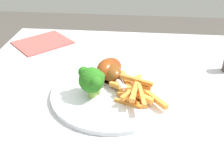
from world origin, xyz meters
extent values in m
cube|color=#B7B7BC|center=(0.00, 0.00, 0.74)|extent=(0.92, 0.85, 0.03)
cylinder|color=gray|center=(0.40, -0.37, 0.36)|extent=(0.06, 0.06, 0.73)
cylinder|color=gray|center=(0.40, 0.37, 0.36)|extent=(0.06, 0.06, 0.73)
cylinder|color=silver|center=(0.04, 0.04, 0.77)|extent=(0.29, 0.29, 0.01)
cylinder|color=#79A048|center=(0.03, 0.08, 0.78)|extent=(0.02, 0.02, 0.03)
sphere|color=#2F6625|center=(0.03, 0.08, 0.81)|extent=(0.04, 0.04, 0.04)
sphere|color=#2F6625|center=(0.03, 0.07, 0.82)|extent=(0.02, 0.02, 0.02)
sphere|color=#2F6625|center=(0.02, 0.09, 0.82)|extent=(0.02, 0.02, 0.02)
sphere|color=#2F6625|center=(0.04, 0.09, 0.82)|extent=(0.02, 0.02, 0.02)
cylinder|color=#8CB84E|center=(0.02, 0.08, 0.78)|extent=(0.02, 0.02, 0.02)
sphere|color=#266B1A|center=(0.02, 0.08, 0.82)|extent=(0.06, 0.06, 0.06)
sphere|color=#266B1A|center=(0.03, 0.10, 0.83)|extent=(0.03, 0.03, 0.03)
sphere|color=#266B1A|center=(0.00, 0.07, 0.82)|extent=(0.03, 0.03, 0.03)
sphere|color=#266B1A|center=(0.04, 0.09, 0.81)|extent=(0.03, 0.03, 0.03)
sphere|color=#266B1A|center=(0.04, 0.08, 0.82)|extent=(0.02, 0.02, 0.02)
cylinder|color=#7AB95A|center=(0.03, 0.08, 0.78)|extent=(0.02, 0.02, 0.02)
sphere|color=#27612A|center=(0.03, 0.08, 0.81)|extent=(0.04, 0.04, 0.04)
sphere|color=#27612A|center=(0.04, 0.07, 0.82)|extent=(0.02, 0.02, 0.02)
sphere|color=#27612A|center=(0.03, 0.07, 0.80)|extent=(0.02, 0.02, 0.02)
sphere|color=#27612A|center=(0.01, 0.09, 0.81)|extent=(0.02, 0.02, 0.02)
sphere|color=#27612A|center=(0.04, 0.10, 0.82)|extent=(0.02, 0.02, 0.02)
cube|color=orange|center=(0.03, -0.01, 0.78)|extent=(0.01, 0.08, 0.01)
cube|color=#F9993B|center=(0.03, -0.02, 0.78)|extent=(0.09, 0.05, 0.01)
cube|color=orange|center=(0.03, 0.00, 0.79)|extent=(0.08, 0.02, 0.01)
cube|color=orange|center=(0.02, -0.01, 0.79)|extent=(0.08, 0.06, 0.01)
cube|color=#F7973A|center=(0.02, -0.01, 0.79)|extent=(0.07, 0.09, 0.01)
cube|color=orange|center=(-0.01, 0.00, 0.78)|extent=(0.03, 0.06, 0.01)
cube|color=orange|center=(0.07, 0.01, 0.79)|extent=(0.08, 0.03, 0.01)
cube|color=#F99A3C|center=(0.05, -0.01, 0.78)|extent=(0.11, 0.03, 0.01)
cube|color=#F99A3B|center=(-0.01, -0.03, 0.80)|extent=(0.08, 0.02, 0.01)
cube|color=orange|center=(0.02, -0.02, 0.80)|extent=(0.11, 0.03, 0.01)
cube|color=orange|center=(0.02, 0.00, 0.78)|extent=(0.08, 0.05, 0.01)
cube|color=orange|center=(0.04, 0.00, 0.78)|extent=(0.05, 0.10, 0.01)
cube|color=#C97B2F|center=(0.03, -0.01, 0.78)|extent=(0.04, 0.08, 0.01)
cube|color=orange|center=(0.01, -0.05, 0.79)|extent=(0.08, 0.07, 0.01)
cube|color=orange|center=(0.03, -0.01, 0.79)|extent=(0.02, 0.07, 0.01)
cube|color=orange|center=(0.05, -0.02, 0.80)|extent=(0.04, 0.08, 0.01)
cylinder|color=#50240B|center=(0.09, 0.05, 0.77)|extent=(0.04, 0.04, 0.00)
ellipsoid|color=brown|center=(0.09, 0.05, 0.79)|extent=(0.09, 0.08, 0.04)
cylinder|color=beige|center=(0.04, 0.02, 0.79)|extent=(0.03, 0.03, 0.01)
sphere|color=silver|center=(0.03, 0.01, 0.79)|extent=(0.02, 0.02, 0.02)
cylinder|color=#5F220A|center=(0.10, 0.06, 0.77)|extent=(0.04, 0.04, 0.00)
ellipsoid|color=#873811|center=(0.10, 0.06, 0.80)|extent=(0.08, 0.06, 0.05)
cylinder|color=beige|center=(0.05, 0.08, 0.79)|extent=(0.03, 0.02, 0.01)
sphere|color=silver|center=(0.03, 0.08, 0.79)|extent=(0.02, 0.02, 0.02)
cylinder|color=#571E0C|center=(0.12, 0.06, 0.77)|extent=(0.05, 0.05, 0.00)
ellipsoid|color=maroon|center=(0.12, 0.06, 0.79)|extent=(0.09, 0.08, 0.04)
cylinder|color=beige|center=(0.06, 0.07, 0.79)|extent=(0.04, 0.02, 0.01)
sphere|color=silver|center=(0.04, 0.08, 0.79)|extent=(0.02, 0.02, 0.02)
cube|color=#B74C47|center=(0.33, 0.30, 0.76)|extent=(0.22, 0.22, 0.00)
camera|label=1|loc=(-0.49, -0.01, 1.13)|focal=43.66mm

